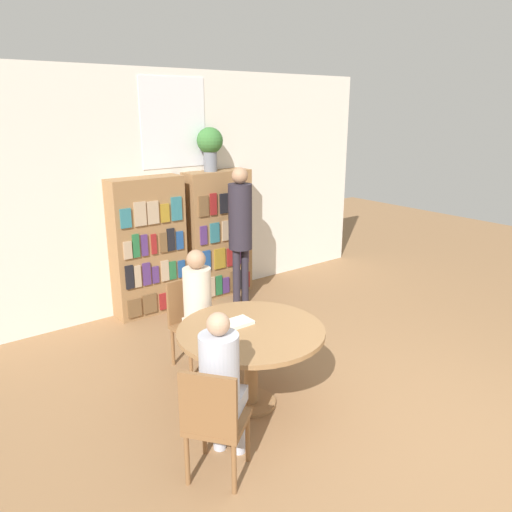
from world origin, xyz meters
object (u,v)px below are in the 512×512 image
(bookshelf_left, at_px, (149,247))
(bookshelf_right, at_px, (218,235))
(flower_vase, at_px, (210,144))
(chair_left_side, at_px, (191,318))
(seated_reader_left, at_px, (200,304))
(librarian_standing, at_px, (240,222))
(reading_table, at_px, (251,341))
(chair_near_camera, at_px, (214,419))
(seated_reader_right, at_px, (221,379))

(bookshelf_left, bearing_deg, bookshelf_right, 0.01)
(flower_vase, height_order, chair_left_side, flower_vase)
(chair_left_side, bearing_deg, seated_reader_left, 90.00)
(bookshelf_right, bearing_deg, librarian_standing, -89.01)
(seated_reader_left, bearing_deg, reading_table, 90.00)
(flower_vase, bearing_deg, chair_left_side, -129.53)
(chair_near_camera, height_order, seated_reader_right, seated_reader_right)
(reading_table, bearing_deg, seated_reader_right, -142.40)
(seated_reader_right, bearing_deg, chair_left_side, 119.95)
(bookshelf_left, distance_m, chair_left_side, 1.57)
(seated_reader_left, distance_m, librarian_standing, 1.83)
(seated_reader_left, relative_size, librarian_standing, 0.68)
(chair_near_camera, bearing_deg, bookshelf_right, 108.24)
(bookshelf_right, distance_m, flower_vase, 1.22)
(reading_table, xyz_separation_m, seated_reader_right, (-0.63, -0.48, 0.08))
(seated_reader_left, distance_m, seated_reader_right, 1.41)
(chair_near_camera, xyz_separation_m, librarian_standing, (2.08, 2.56, 0.63))
(bookshelf_right, relative_size, reading_table, 1.37)
(bookshelf_left, relative_size, seated_reader_right, 1.41)
(flower_vase, bearing_deg, librarian_standing, -78.36)
(librarian_standing, bearing_deg, flower_vase, 101.64)
(bookshelf_left, xyz_separation_m, bookshelf_right, (1.04, 0.00, -0.00))
(seated_reader_right, bearing_deg, bookshelf_right, 109.14)
(bookshelf_right, relative_size, chair_left_side, 1.94)
(reading_table, bearing_deg, librarian_standing, 56.20)
(librarian_standing, bearing_deg, bookshelf_right, 90.99)
(librarian_standing, bearing_deg, seated_reader_left, -138.76)
(chair_near_camera, height_order, seated_reader_left, seated_reader_left)
(chair_left_side, bearing_deg, librarian_standing, -145.06)
(flower_vase, height_order, chair_near_camera, flower_vase)
(bookshelf_right, bearing_deg, chair_left_side, -131.72)
(chair_near_camera, bearing_deg, seated_reader_left, 114.06)
(reading_table, bearing_deg, chair_near_camera, -142.40)
(bookshelf_left, height_order, chair_near_camera, bookshelf_left)
(bookshelf_left, distance_m, seated_reader_right, 3.09)
(chair_left_side, xyz_separation_m, librarian_standing, (1.34, 0.99, 0.63))
(flower_vase, distance_m, reading_table, 3.12)
(bookshelf_right, height_order, flower_vase, flower_vase)
(bookshelf_left, xyz_separation_m, reading_table, (-0.26, -2.47, -0.24))
(bookshelf_left, bearing_deg, librarian_standing, -25.43)
(chair_near_camera, height_order, librarian_standing, librarian_standing)
(reading_table, distance_m, librarian_standing, 2.42)
(chair_left_side, bearing_deg, seated_reader_right, 65.95)
(bookshelf_left, height_order, seated_reader_left, bookshelf_left)
(flower_vase, height_order, reading_table, flower_vase)
(chair_left_side, xyz_separation_m, seated_reader_left, (0.00, -0.18, 0.22))
(reading_table, height_order, librarian_standing, librarian_standing)
(bookshelf_left, xyz_separation_m, chair_near_camera, (-1.03, -3.06, -0.37))
(bookshelf_left, relative_size, chair_left_side, 1.94)
(chair_near_camera, distance_m, seated_reader_left, 1.59)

